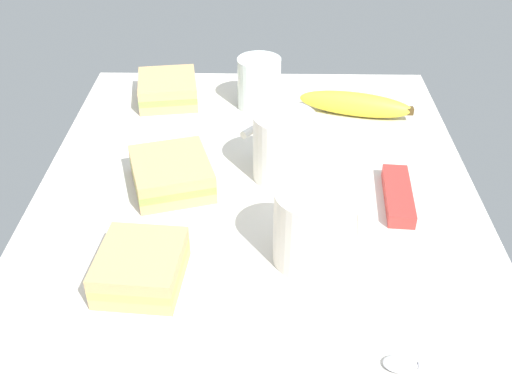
# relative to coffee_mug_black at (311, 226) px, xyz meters

# --- Properties ---
(tabletop) EXTENTS (0.90, 0.64, 0.02)m
(tabletop) POSITION_rel_coffee_mug_black_xyz_m (-0.10, -0.07, -0.06)
(tabletop) COLOR beige
(tabletop) RESTS_ON ground
(coffee_mug_black) EXTENTS (0.09, 0.11, 0.10)m
(coffee_mug_black) POSITION_rel_coffee_mug_black_xyz_m (0.00, 0.00, 0.00)
(coffee_mug_black) COLOR silver
(coffee_mug_black) RESTS_ON tabletop
(coffee_mug_milky) EXTENTS (0.10, 0.11, 0.10)m
(coffee_mug_milky) POSITION_rel_coffee_mug_black_xyz_m (-0.19, -0.03, 0.00)
(coffee_mug_milky) COLOR white
(coffee_mug_milky) RESTS_ON tabletop
(sandwich_main) EXTENTS (0.15, 0.14, 0.04)m
(sandwich_main) POSITION_rel_coffee_mug_black_xyz_m (-0.16, -0.19, -0.03)
(sandwich_main) COLOR tan
(sandwich_main) RESTS_ON tabletop
(sandwich_side) EXTENTS (0.13, 0.12, 0.04)m
(sandwich_side) POSITION_rel_coffee_mug_black_xyz_m (-0.43, -0.23, -0.03)
(sandwich_side) COLOR tan
(sandwich_side) RESTS_ON tabletop
(sandwich_extra) EXTENTS (0.11, 0.11, 0.04)m
(sandwich_extra) POSITION_rel_coffee_mug_black_xyz_m (0.04, -0.20, -0.03)
(sandwich_extra) COLOR tan
(sandwich_extra) RESTS_ON tabletop
(glass_of_milk) EXTENTS (0.08, 0.08, 0.09)m
(glass_of_milk) POSITION_rel_coffee_mug_black_xyz_m (-0.41, -0.07, -0.01)
(glass_of_milk) COLOR silver
(glass_of_milk) RESTS_ON tabletop
(banana) EXTENTS (0.09, 0.20, 0.04)m
(banana) POSITION_rel_coffee_mug_black_xyz_m (-0.38, 0.10, -0.03)
(banana) COLOR yellow
(banana) RESTS_ON tabletop
(spoon) EXTENTS (0.03, 0.12, 0.01)m
(spoon) POSITION_rel_coffee_mug_black_xyz_m (0.17, 0.11, -0.05)
(spoon) COLOR silver
(spoon) RESTS_ON tabletop
(snack_bar) EXTENTS (0.13, 0.05, 0.02)m
(snack_bar) POSITION_rel_coffee_mug_black_xyz_m (-0.12, 0.13, -0.04)
(snack_bar) COLOR red
(snack_bar) RESTS_ON tabletop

